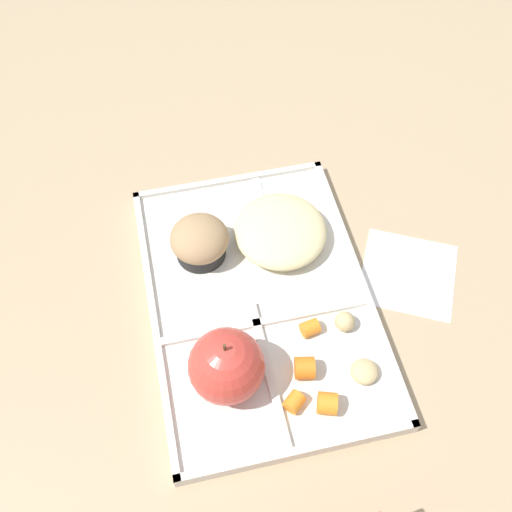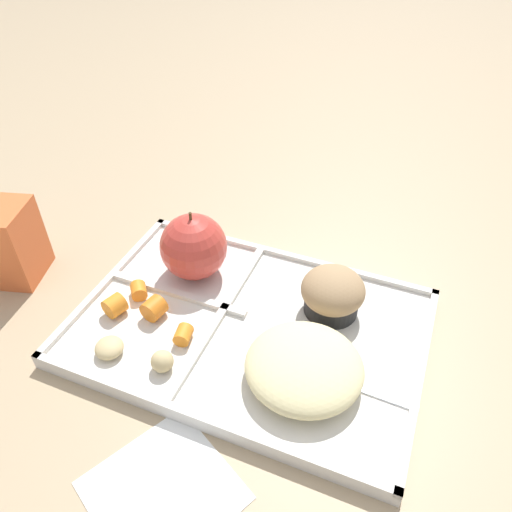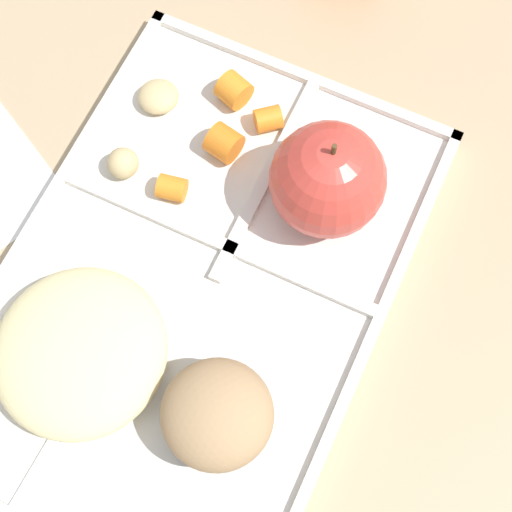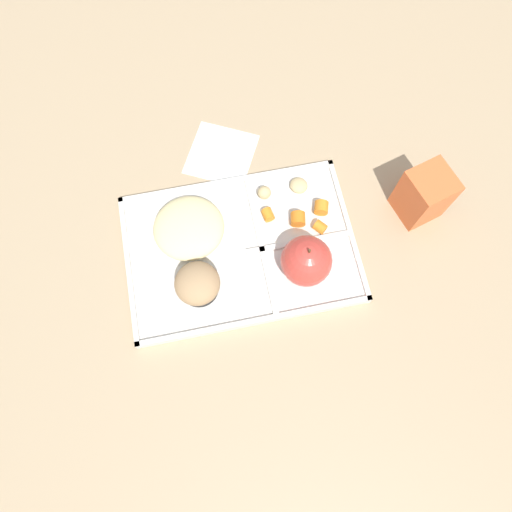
% 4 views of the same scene
% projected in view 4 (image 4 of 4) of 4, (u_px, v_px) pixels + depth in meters
% --- Properties ---
extents(ground, '(6.00, 6.00, 0.00)m').
position_uv_depth(ground, '(241.00, 251.00, 0.83)').
color(ground, tan).
extents(lunch_tray, '(0.40, 0.27, 0.02)m').
position_uv_depth(lunch_tray, '(241.00, 249.00, 0.82)').
color(lunch_tray, silver).
rests_on(lunch_tray, ground).
extents(green_apple, '(0.09, 0.09, 0.09)m').
position_uv_depth(green_apple, '(306.00, 261.00, 0.76)').
color(green_apple, '#C63D33').
rests_on(green_apple, lunch_tray).
extents(bran_muffin, '(0.08, 0.08, 0.06)m').
position_uv_depth(bran_muffin, '(198.00, 284.00, 0.76)').
color(bran_muffin, black).
rests_on(bran_muffin, lunch_tray).
extents(carrot_slice_edge, '(0.03, 0.03, 0.03)m').
position_uv_depth(carrot_slice_edge, '(298.00, 219.00, 0.82)').
color(carrot_slice_edge, orange).
rests_on(carrot_slice_edge, lunch_tray).
extents(carrot_slice_diagonal, '(0.03, 0.03, 0.02)m').
position_uv_depth(carrot_slice_diagonal, '(321.00, 208.00, 0.83)').
color(carrot_slice_diagonal, orange).
rests_on(carrot_slice_diagonal, lunch_tray).
extents(carrot_slice_near_corner, '(0.02, 0.02, 0.02)m').
position_uv_depth(carrot_slice_near_corner, '(268.00, 215.00, 0.82)').
color(carrot_slice_near_corner, orange).
rests_on(carrot_slice_near_corner, lunch_tray).
extents(carrot_slice_small, '(0.03, 0.03, 0.02)m').
position_uv_depth(carrot_slice_small, '(320.00, 227.00, 0.82)').
color(carrot_slice_small, orange).
rests_on(carrot_slice_small, lunch_tray).
extents(potato_chunk_browned, '(0.04, 0.04, 0.02)m').
position_uv_depth(potato_chunk_browned, '(299.00, 185.00, 0.84)').
color(potato_chunk_browned, tan).
rests_on(potato_chunk_browned, lunch_tray).
extents(potato_chunk_small, '(0.03, 0.03, 0.02)m').
position_uv_depth(potato_chunk_small, '(264.00, 193.00, 0.84)').
color(potato_chunk_small, tan).
rests_on(potato_chunk_small, lunch_tray).
extents(egg_noodle_pile, '(0.12, 0.12, 0.04)m').
position_uv_depth(egg_noodle_pile, '(189.00, 228.00, 0.80)').
color(egg_noodle_pile, beige).
rests_on(egg_noodle_pile, lunch_tray).
extents(meatball_center, '(0.03, 0.03, 0.03)m').
position_uv_depth(meatball_center, '(201.00, 213.00, 0.82)').
color(meatball_center, brown).
rests_on(meatball_center, lunch_tray).
extents(meatball_side, '(0.03, 0.03, 0.03)m').
position_uv_depth(meatball_side, '(187.00, 222.00, 0.81)').
color(meatball_side, brown).
rests_on(meatball_side, lunch_tray).
extents(plastic_fork, '(0.16, 0.02, 0.00)m').
position_uv_depth(plastic_fork, '(175.00, 240.00, 0.82)').
color(plastic_fork, white).
rests_on(plastic_fork, lunch_tray).
extents(milk_carton, '(0.09, 0.09, 0.11)m').
position_uv_depth(milk_carton, '(424.00, 195.00, 0.80)').
color(milk_carton, orange).
rests_on(milk_carton, ground).
extents(paper_napkin, '(0.16, 0.16, 0.00)m').
position_uv_depth(paper_napkin, '(221.00, 154.00, 0.89)').
color(paper_napkin, white).
rests_on(paper_napkin, ground).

